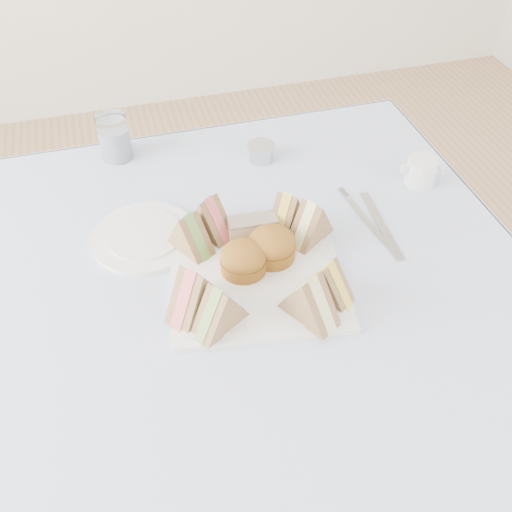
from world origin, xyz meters
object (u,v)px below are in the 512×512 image
object	(u,v)px
table	(255,391)
creamer_jug	(421,171)
serving_plate	(256,273)
water_glass	(114,137)

from	to	relation	value
table	creamer_jug	distance (m)	0.61
table	serving_plate	distance (m)	0.38
serving_plate	water_glass	size ratio (longest dim) A/B	2.97
serving_plate	creamer_jug	distance (m)	0.45
serving_plate	table	bearing A→B (deg)	-135.40
serving_plate	water_glass	xyz separation A→B (m)	(-0.20, 0.44, 0.05)
table	water_glass	bearing A→B (deg)	113.72
creamer_jug	serving_plate	bearing A→B (deg)	-152.76
table	creamer_jug	xyz separation A→B (m)	(0.42, 0.17, 0.40)
water_glass	serving_plate	bearing A→B (deg)	-65.80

